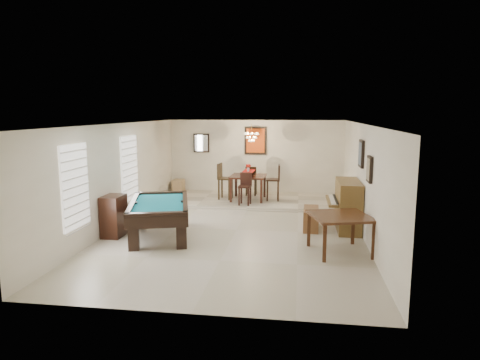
% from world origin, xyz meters
% --- Properties ---
extents(ground_plane, '(6.00, 9.00, 0.02)m').
position_xyz_m(ground_plane, '(0.00, 0.00, -0.01)').
color(ground_plane, beige).
extents(wall_back, '(6.00, 0.04, 2.60)m').
position_xyz_m(wall_back, '(0.00, 4.50, 1.30)').
color(wall_back, silver).
rests_on(wall_back, ground_plane).
extents(wall_front, '(6.00, 0.04, 2.60)m').
position_xyz_m(wall_front, '(0.00, -4.50, 1.30)').
color(wall_front, silver).
rests_on(wall_front, ground_plane).
extents(wall_left, '(0.04, 9.00, 2.60)m').
position_xyz_m(wall_left, '(-3.00, 0.00, 1.30)').
color(wall_left, silver).
rests_on(wall_left, ground_plane).
extents(wall_right, '(0.04, 9.00, 2.60)m').
position_xyz_m(wall_right, '(3.00, 0.00, 1.30)').
color(wall_right, silver).
rests_on(wall_right, ground_plane).
extents(ceiling, '(6.00, 9.00, 0.04)m').
position_xyz_m(ceiling, '(0.00, 0.00, 2.60)').
color(ceiling, white).
rests_on(ceiling, wall_back).
extents(dining_step, '(6.00, 2.50, 0.12)m').
position_xyz_m(dining_step, '(0.00, 3.25, 0.06)').
color(dining_step, beige).
rests_on(dining_step, ground_plane).
extents(window_left_front, '(0.06, 1.00, 1.70)m').
position_xyz_m(window_left_front, '(-2.97, -2.20, 1.40)').
color(window_left_front, white).
rests_on(window_left_front, wall_left).
extents(window_left_rear, '(0.06, 1.00, 1.70)m').
position_xyz_m(window_left_rear, '(-2.97, 0.60, 1.40)').
color(window_left_rear, white).
rests_on(window_left_rear, wall_left).
extents(pool_table, '(1.90, 2.66, 0.80)m').
position_xyz_m(pool_table, '(-1.70, -0.81, 0.40)').
color(pool_table, black).
rests_on(pool_table, ground_plane).
extents(square_table, '(1.43, 1.43, 0.80)m').
position_xyz_m(square_table, '(2.36, -1.41, 0.40)').
color(square_table, '#341B0D').
rests_on(square_table, ground_plane).
extents(upright_piano, '(0.82, 1.46, 1.22)m').
position_xyz_m(upright_piano, '(2.57, 0.40, 0.61)').
color(upright_piano, brown).
rests_on(upright_piano, ground_plane).
extents(piano_bench, '(0.39, 0.95, 0.52)m').
position_xyz_m(piano_bench, '(1.82, 0.33, 0.26)').
color(piano_bench, brown).
rests_on(piano_bench, ground_plane).
extents(apothecary_chest, '(0.43, 0.64, 0.97)m').
position_xyz_m(apothecary_chest, '(-2.77, -0.93, 0.48)').
color(apothecary_chest, black).
rests_on(apothecary_chest, ground_plane).
extents(dining_table, '(1.11, 1.11, 0.90)m').
position_xyz_m(dining_table, '(-0.08, 3.08, 0.57)').
color(dining_table, black).
rests_on(dining_table, dining_step).
extents(flower_vase, '(0.19, 0.19, 0.25)m').
position_xyz_m(flower_vase, '(-0.08, 3.08, 1.14)').
color(flower_vase, red).
rests_on(flower_vase, dining_table).
extents(dining_chair_south, '(0.39, 0.39, 0.96)m').
position_xyz_m(dining_chair_south, '(-0.09, 2.32, 0.60)').
color(dining_chair_south, black).
rests_on(dining_chair_south, dining_step).
extents(dining_chair_north, '(0.36, 0.36, 0.97)m').
position_xyz_m(dining_chair_north, '(-0.07, 3.84, 0.61)').
color(dining_chair_north, black).
rests_on(dining_chair_north, dining_step).
extents(dining_chair_west, '(0.47, 0.47, 1.14)m').
position_xyz_m(dining_chair_west, '(-0.81, 3.09, 0.69)').
color(dining_chair_west, black).
rests_on(dining_chair_west, dining_step).
extents(dining_chair_east, '(0.45, 0.45, 1.13)m').
position_xyz_m(dining_chair_east, '(0.69, 3.10, 0.68)').
color(dining_chair_east, black).
rests_on(dining_chair_east, dining_step).
extents(corner_bench, '(0.37, 0.46, 0.41)m').
position_xyz_m(corner_bench, '(-2.67, 4.16, 0.33)').
color(corner_bench, tan).
rests_on(corner_bench, dining_step).
extents(chandelier, '(0.44, 0.44, 0.60)m').
position_xyz_m(chandelier, '(0.00, 3.20, 2.20)').
color(chandelier, '#FFE5B2').
rests_on(chandelier, ceiling).
extents(back_painting, '(0.75, 0.06, 0.95)m').
position_xyz_m(back_painting, '(0.00, 4.46, 1.90)').
color(back_painting, '#D84C14').
rests_on(back_painting, wall_back).
extents(back_mirror, '(0.55, 0.06, 0.65)m').
position_xyz_m(back_mirror, '(-1.90, 4.46, 1.80)').
color(back_mirror, white).
rests_on(back_mirror, wall_back).
extents(right_picture_upper, '(0.06, 0.55, 0.65)m').
position_xyz_m(right_picture_upper, '(2.96, 0.30, 1.90)').
color(right_picture_upper, slate).
rests_on(right_picture_upper, wall_right).
extents(right_picture_lower, '(0.06, 0.45, 0.55)m').
position_xyz_m(right_picture_lower, '(2.96, -1.00, 1.70)').
color(right_picture_lower, gray).
rests_on(right_picture_lower, wall_right).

